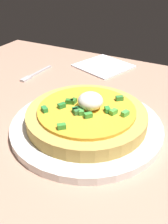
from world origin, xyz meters
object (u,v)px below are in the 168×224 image
plate (84,125)px  pizza (84,115)px  napkin (103,66)px  fork (34,75)px

plate → pizza: size_ratio=1.27×
pizza → napkin: bearing=107.7°
pizza → plate: bearing=-172.0°
fork → napkin: (12.98, 13.65, -0.05)cm
pizza → napkin: 29.58cm
fork → napkin: same height
plate → napkin: size_ratio=2.09×
plate → pizza: pizza is taller
pizza → fork: bearing=146.7°
plate → napkin: 29.46cm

